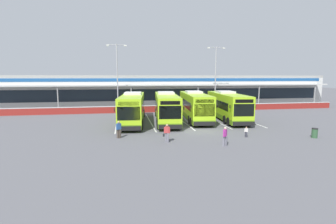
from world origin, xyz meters
The scene contains 19 objects.
ground_plane centered at (0.00, 0.00, 0.00)m, with size 200.00×200.00×0.00m, color #56565B.
terminal_building centered at (0.00, 26.91, 3.01)m, with size 70.00×13.00×6.00m.
red_barrier_wall centered at (0.00, 14.50, 0.56)m, with size 60.00×0.40×1.10m.
coach_bus_leftmost centered at (-6.40, 5.41, 1.79)m, with size 3.92×12.34×3.78m.
coach_bus_left_centre centered at (-2.14, 5.47, 1.79)m, with size 3.92×12.34×3.78m.
coach_bus_centre centered at (1.92, 6.56, 1.79)m, with size 3.92×12.34×3.78m.
coach_bus_right_centre centered at (6.20, 5.80, 1.79)m, with size 3.92×12.34×3.78m.
bay_stripe_far_west centered at (-8.40, 6.00, 0.00)m, with size 0.14×13.00×0.01m, color silver.
bay_stripe_west centered at (-4.20, 6.00, 0.00)m, with size 0.14×13.00×0.01m, color silver.
bay_stripe_mid_west centered at (0.00, 6.00, 0.00)m, with size 0.14×13.00×0.01m, color silver.
bay_stripe_centre centered at (4.20, 6.00, 0.00)m, with size 0.14×13.00×0.01m, color silver.
bay_stripe_mid_east centered at (8.40, 6.00, 0.00)m, with size 0.14×13.00×0.01m, color silver.
pedestrian_with_handbag centered at (-3.79, -4.55, 0.86)m, with size 0.64×0.43×1.62m.
pedestrian_in_dark_coat centered at (0.75, -6.57, 0.87)m, with size 0.45×0.44×1.62m.
pedestrian_child centered at (3.96, -4.03, 0.54)m, with size 0.33×0.24×1.00m.
pedestrian_near_bin centered at (-7.96, -2.28, 0.87)m, with size 0.48×0.40×1.62m.
lamp_post_west centered at (-8.48, 16.55, 6.29)m, with size 3.24×0.28×11.00m.
lamp_post_centre centered at (8.77, 17.24, 6.29)m, with size 3.24×0.28×11.00m.
litter_bin centered at (10.19, -5.37, 0.47)m, with size 0.54×0.54×0.93m.
Camera 1 is at (-7.32, -25.42, 5.68)m, focal length 26.48 mm.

